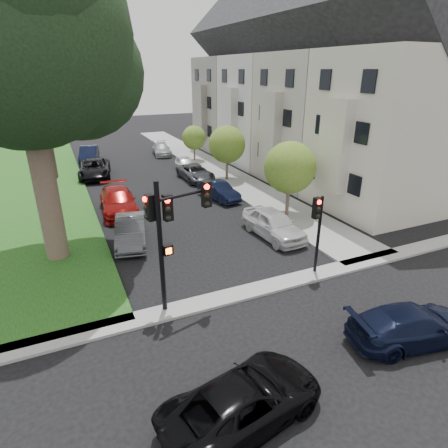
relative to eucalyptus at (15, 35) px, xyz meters
name	(u,v)px	position (x,y,z in m)	size (l,w,h in m)	color
ground	(278,318)	(7.49, -8.75, -10.06)	(140.00, 140.00, 0.00)	black
grass_strip	(31,183)	(-1.51, 15.25, -10.00)	(8.00, 44.00, 0.12)	#1E4910
sidewalk_right	(207,164)	(14.24, 15.25, -10.00)	(3.50, 44.00, 0.12)	#A0A0A0
sidewalk_cross	(253,290)	(7.49, -6.75, -10.00)	(60.00, 1.00, 0.12)	#A0A0A0
house_a	(387,102)	(19.94, -0.75, -3.13)	(7.70, 7.55, 15.97)	#BDB7A0
house_b	(313,95)	(19.94, 6.75, -3.13)	(7.70, 7.55, 15.97)	#9A9686
house_c	(265,90)	(19.94, 14.25, -3.13)	(7.70, 7.55, 15.97)	#B6ADA6
house_d	(232,87)	(19.94, 21.75, -3.13)	(7.70, 7.55, 15.97)	slate
eucalyptus	(15,35)	(0.00, 0.00, 0.00)	(10.40, 9.44, 14.73)	brown
small_tree_a	(290,168)	(13.69, 0.17, -6.86)	(3.21, 3.21, 4.82)	brown
small_tree_b	(227,145)	(13.69, 9.42, -7.01)	(3.06, 3.06, 4.58)	brown
small_tree_c	(194,138)	(13.69, 17.35, -7.67)	(2.40, 2.40, 3.60)	brown
traffic_signal_main	(170,223)	(4.11, -6.52, -6.41)	(2.59, 0.76, 5.29)	black
traffic_signal_secondary	(318,221)	(10.72, -6.56, -7.43)	(0.50, 0.40, 3.77)	black
car_cross_near	(244,401)	(4.27, -12.18, -9.41)	(2.15, 4.67, 1.30)	black
car_cross_far	(413,325)	(11.00, -11.75, -9.40)	(1.86, 4.58, 1.33)	black
car_parked_0	(273,224)	(11.24, -2.19, -9.28)	(1.84, 4.58, 1.56)	silver
car_parked_1	(219,191)	(11.08, 5.11, -9.42)	(1.36, 3.89, 1.28)	black
car_parked_2	(196,173)	(11.34, 10.66, -9.41)	(2.14, 4.65, 1.29)	#3F4247
car_parked_3	(185,164)	(11.44, 13.76, -9.39)	(1.58, 3.92, 1.34)	silver
car_parked_4	(162,149)	(11.43, 21.68, -9.42)	(1.80, 4.42, 1.28)	#999BA0
car_parked_5	(131,231)	(3.77, 0.25, -9.34)	(1.53, 4.39, 1.45)	#3F4247
car_parked_6	(118,201)	(3.98, 5.36, -9.28)	(2.18, 5.37, 1.56)	maroon
car_parked_8	(95,169)	(3.61, 15.11, -9.30)	(2.54, 5.51, 1.53)	black
car_parked_9	(89,154)	(3.81, 21.53, -9.28)	(1.66, 4.76, 1.57)	black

